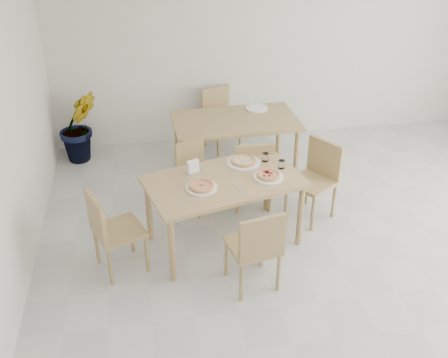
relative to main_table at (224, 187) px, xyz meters
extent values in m
plane|color=beige|center=(1.07, -1.04, -0.67)|extent=(7.00, 7.00, 0.00)
plane|color=silver|center=(1.07, 2.46, 0.73)|extent=(6.00, 0.00, 6.00)
cube|color=tan|center=(0.00, 0.00, 0.06)|extent=(1.69, 1.22, 0.04)
cylinder|color=tan|center=(-0.57, -0.52, -0.31)|extent=(0.06, 0.06, 0.71)
cylinder|color=tan|center=(0.76, -0.17, -0.31)|extent=(0.06, 0.06, 0.71)
cylinder|color=tan|center=(-0.76, 0.17, -0.31)|extent=(0.06, 0.06, 0.71)
cylinder|color=tan|center=(0.57, 0.52, -0.31)|extent=(0.06, 0.06, 0.71)
cube|color=tan|center=(0.15, -0.68, -0.23)|extent=(0.51, 0.51, 0.04)
cube|color=tan|center=(0.19, -0.87, -0.01)|extent=(0.43, 0.13, 0.41)
cylinder|color=tan|center=(0.29, -0.46, -0.46)|extent=(0.04, 0.04, 0.42)
cylinder|color=tan|center=(-0.07, -0.54, -0.46)|extent=(0.04, 0.04, 0.42)
cylinder|color=tan|center=(0.37, -0.82, -0.46)|extent=(0.04, 0.04, 0.42)
cylinder|color=tan|center=(0.01, -0.90, -0.46)|extent=(0.04, 0.04, 0.42)
cube|color=tan|center=(-0.16, 0.70, -0.27)|extent=(0.54, 0.54, 0.04)
cube|color=tan|center=(-0.25, 0.85, -0.06)|extent=(0.35, 0.25, 0.37)
cylinder|color=tan|center=(-0.20, 0.47, -0.48)|extent=(0.03, 0.03, 0.38)
cylinder|color=tan|center=(0.08, 0.65, -0.48)|extent=(0.03, 0.03, 0.38)
cylinder|color=tan|center=(-0.39, 0.75, -0.48)|extent=(0.03, 0.03, 0.38)
cylinder|color=tan|center=(-0.11, 0.93, -0.48)|extent=(0.03, 0.03, 0.38)
cube|color=tan|center=(-1.05, -0.25, -0.23)|extent=(0.56, 0.56, 0.04)
cube|color=tan|center=(-1.23, -0.32, 0.00)|extent=(0.20, 0.41, 0.41)
cylinder|color=tan|center=(-0.81, -0.35, -0.46)|extent=(0.04, 0.04, 0.42)
cylinder|color=tan|center=(-0.95, -0.01, -0.46)|extent=(0.04, 0.04, 0.42)
cylinder|color=tan|center=(-1.15, -0.49, -0.46)|extent=(0.04, 0.04, 0.42)
cylinder|color=tan|center=(-1.29, -0.15, -0.46)|extent=(0.04, 0.04, 0.42)
cube|color=tan|center=(1.02, 0.29, -0.22)|extent=(0.61, 0.61, 0.04)
cube|color=tan|center=(1.18, 0.40, 0.01)|extent=(0.28, 0.38, 0.42)
cylinder|color=tan|center=(0.76, 0.34, -0.46)|extent=(0.04, 0.04, 0.43)
cylinder|color=tan|center=(0.97, 0.03, -0.46)|extent=(0.04, 0.04, 0.43)
cylinder|color=tan|center=(1.07, 0.55, -0.46)|extent=(0.04, 0.04, 0.43)
cylinder|color=tan|center=(1.28, 0.24, -0.46)|extent=(0.04, 0.04, 0.43)
cylinder|color=white|center=(-0.24, -0.13, 0.09)|extent=(0.31, 0.31, 0.02)
cylinder|color=white|center=(0.25, 0.30, 0.09)|extent=(0.35, 0.35, 0.02)
cylinder|color=white|center=(0.44, -0.03, 0.09)|extent=(0.30, 0.30, 0.02)
cylinder|color=#EFA870|center=(-0.24, -0.13, 0.11)|extent=(0.25, 0.25, 0.01)
torus|color=#EFA870|center=(-0.24, -0.13, 0.12)|extent=(0.26, 0.26, 0.03)
cylinder|color=#CF4C24|center=(-0.24, -0.13, 0.11)|extent=(0.19, 0.19, 0.01)
ellipsoid|color=#1E6417|center=(-0.24, -0.13, 0.12)|extent=(0.05, 0.04, 0.01)
cylinder|color=#EFA870|center=(0.25, 0.30, 0.11)|extent=(0.27, 0.27, 0.01)
torus|color=#EFA870|center=(0.25, 0.30, 0.12)|extent=(0.27, 0.27, 0.03)
cylinder|color=beige|center=(0.25, 0.30, 0.11)|extent=(0.20, 0.20, 0.01)
cylinder|color=#EFA870|center=(0.44, -0.03, 0.11)|extent=(0.30, 0.30, 0.01)
torus|color=#EFA870|center=(0.44, -0.03, 0.12)|extent=(0.30, 0.30, 0.03)
cylinder|color=#CF4C24|center=(0.44, -0.03, 0.11)|extent=(0.22, 0.22, 0.01)
cylinder|color=white|center=(0.49, 0.31, 0.13)|extent=(0.07, 0.07, 0.09)
cylinder|color=white|center=(0.62, 0.14, 0.12)|extent=(0.07, 0.07, 0.09)
cube|color=silver|center=(-0.28, 0.18, 0.09)|extent=(0.14, 0.11, 0.01)
cube|color=white|center=(-0.28, 0.18, 0.16)|extent=(0.12, 0.09, 0.13)
cube|color=silver|center=(-0.18, 0.20, 0.08)|extent=(0.06, 0.19, 0.01)
cube|color=silver|center=(0.10, -0.19, 0.08)|extent=(0.10, 0.18, 0.01)
cube|color=tan|center=(0.37, 1.40, 0.06)|extent=(1.55, 0.93, 0.04)
cylinder|color=tan|center=(-0.30, 1.00, -0.31)|extent=(0.06, 0.06, 0.71)
cylinder|color=tan|center=(1.07, 1.06, -0.31)|extent=(0.06, 0.06, 0.71)
cylinder|color=tan|center=(-0.33, 1.73, -0.31)|extent=(0.06, 0.06, 0.71)
cylinder|color=tan|center=(1.04, 1.79, -0.31)|extent=(0.06, 0.06, 0.71)
cube|color=tan|center=(0.43, 0.66, -0.23)|extent=(0.45, 0.45, 0.04)
cube|color=tan|center=(0.42, 0.47, -0.01)|extent=(0.43, 0.06, 0.41)
cylinder|color=tan|center=(0.62, 0.83, -0.46)|extent=(0.04, 0.04, 0.42)
cylinder|color=tan|center=(0.25, 0.85, -0.46)|extent=(0.04, 0.04, 0.42)
cylinder|color=tan|center=(0.60, 0.47, -0.46)|extent=(0.04, 0.04, 0.42)
cylinder|color=tan|center=(0.23, 0.48, -0.46)|extent=(0.04, 0.04, 0.42)
cube|color=tan|center=(0.33, 2.13, -0.25)|extent=(0.54, 0.54, 0.04)
cube|color=tan|center=(0.26, 2.30, -0.03)|extent=(0.40, 0.19, 0.39)
cylinder|color=tan|center=(0.23, 1.89, -0.47)|extent=(0.04, 0.04, 0.40)
cylinder|color=tan|center=(0.56, 2.03, -0.47)|extent=(0.04, 0.04, 0.40)
cylinder|color=tan|center=(0.10, 2.22, -0.47)|extent=(0.04, 0.04, 0.40)
cylinder|color=tan|center=(0.43, 2.36, -0.47)|extent=(0.04, 0.04, 0.40)
cylinder|color=white|center=(0.70, 1.67, 0.09)|extent=(0.28, 0.28, 0.02)
imported|color=#285C1B|center=(-1.58, 2.11, -0.19)|extent=(0.65, 0.60, 0.96)
camera|label=1|loc=(-0.72, -4.36, 2.72)|focal=42.00mm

